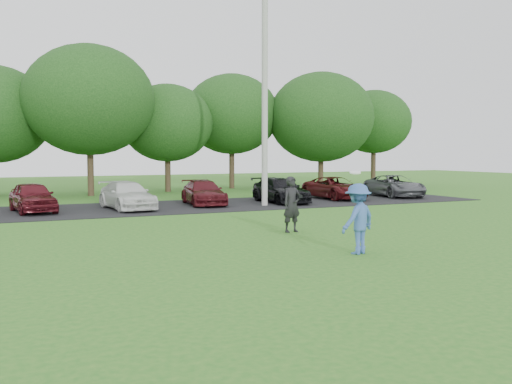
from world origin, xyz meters
TOP-DOWN VIEW (x-y plane):
  - ground at (0.00, 0.00)m, footprint 100.00×100.00m
  - parking_lot at (0.00, 13.00)m, footprint 32.00×6.50m
  - utility_pole at (4.31, 11.68)m, footprint 0.28×0.28m
  - frisbee_player at (0.85, -0.58)m, footprint 1.28×0.98m
  - camera_bystander at (1.23, 3.47)m, footprint 0.69×0.50m
  - parked_cars at (2.23, 13.12)m, footprint 28.36×5.03m
  - tree_row at (1.51, 22.76)m, footprint 42.39×9.85m

SIDE VIEW (x-z plane):
  - ground at x=0.00m, z-range 0.00..0.00m
  - parking_lot at x=0.00m, z-range 0.00..0.03m
  - parked_cars at x=2.23m, z-range -0.01..1.25m
  - frisbee_player at x=0.85m, z-range -0.16..1.91m
  - camera_bystander at x=1.23m, z-range 0.00..1.75m
  - tree_row at x=1.51m, z-range 0.59..9.23m
  - utility_pole at x=4.31m, z-range 0.00..10.63m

